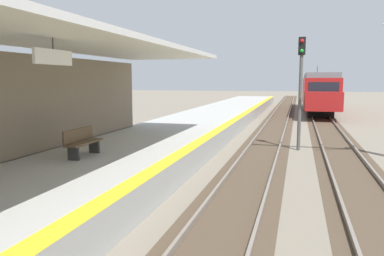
# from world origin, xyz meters

# --- Properties ---
(station_platform) EXTENTS (5.00, 80.00, 0.91)m
(station_platform) POSITION_xyz_m (-2.50, 16.00, 0.45)
(station_platform) COLOR #A8A8A3
(station_platform) RESTS_ON ground
(track_pair_nearest_platform) EXTENTS (2.34, 120.00, 0.16)m
(track_pair_nearest_platform) POSITION_xyz_m (1.90, 20.00, 0.05)
(track_pair_nearest_platform) COLOR #4C3D2D
(track_pair_nearest_platform) RESTS_ON ground
(track_pair_middle) EXTENTS (2.34, 120.00, 0.16)m
(track_pair_middle) POSITION_xyz_m (5.30, 20.00, 0.05)
(track_pair_middle) COLOR #4C3D2D
(track_pair_middle) RESTS_ON ground
(approaching_train) EXTENTS (2.93, 19.60, 4.76)m
(approaching_train) POSITION_xyz_m (5.30, 41.71, 2.18)
(approaching_train) COLOR maroon
(approaching_train) RESTS_ON ground
(rail_signal_post) EXTENTS (0.32, 0.34, 5.20)m
(rail_signal_post) POSITION_xyz_m (3.47, 19.27, 3.19)
(rail_signal_post) COLOR #4C4C4C
(rail_signal_post) RESTS_ON ground
(platform_bench) EXTENTS (0.45, 1.60, 0.88)m
(platform_bench) POSITION_xyz_m (-3.06, 11.39, 1.37)
(platform_bench) COLOR brown
(platform_bench) RESTS_ON station_platform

